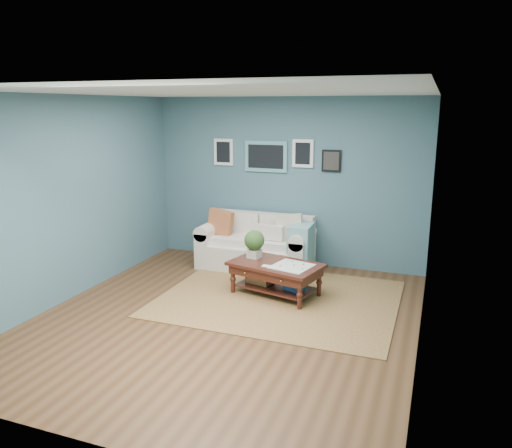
% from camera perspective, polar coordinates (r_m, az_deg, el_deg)
% --- Properties ---
extents(room_shell, '(5.00, 5.02, 2.70)m').
position_cam_1_polar(room_shell, '(5.88, -3.48, 1.65)').
color(room_shell, brown).
rests_on(room_shell, ground).
extents(area_rug, '(3.11, 2.49, 0.01)m').
position_cam_1_polar(area_rug, '(6.85, 2.61, -8.47)').
color(area_rug, brown).
rests_on(area_rug, ground).
extents(loveseat, '(1.84, 0.84, 0.95)m').
position_cam_1_polar(loveseat, '(7.99, 0.57, -2.40)').
color(loveseat, white).
rests_on(loveseat, ground).
extents(coffee_table, '(1.35, 0.98, 0.85)m').
position_cam_1_polar(coffee_table, '(6.89, 1.83, -5.01)').
color(coffee_table, '#33130C').
rests_on(coffee_table, ground).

